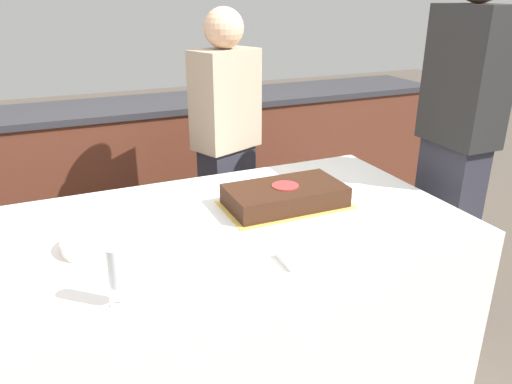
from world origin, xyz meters
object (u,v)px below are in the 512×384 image
Objects in this scene: plate_stack at (97,243)px; wine_glass at (117,269)px; person_cutting_cake at (227,153)px; person_seated_right at (455,150)px; cake at (285,196)px.

wine_glass is (0.02, -0.38, 0.10)m from plate_stack.
plate_stack is at bearing 22.37° from person_cutting_cake.
person_cutting_cake is at bearing 56.60° from wine_glass.
person_seated_right is at bearing 117.35° from person_cutting_cake.
plate_stack is 0.14× the size of person_seated_right.
person_seated_right is (1.62, 0.02, 0.12)m from plate_stack.
plate_stack is 1.62m from person_seated_right.
cake is at bearing 30.73° from wine_glass.
cake is at bearing 67.72° from person_cutting_cake.
wine_glass is 1.65m from person_seated_right.
cake is 2.16× the size of plate_stack.
cake is 0.77m from plate_stack.
person_cutting_cake is 0.88× the size of person_seated_right.
wine_glass is 1.35m from person_cutting_cake.
person_cutting_cake reaches higher than wine_glass.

